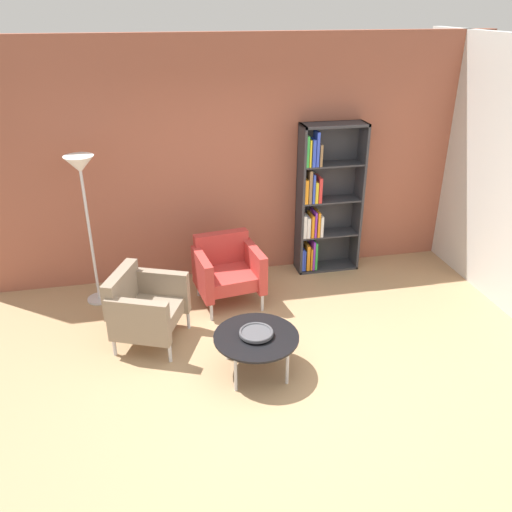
# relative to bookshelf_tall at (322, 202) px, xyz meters

# --- Properties ---
(ground_plane) EXTENTS (8.32, 8.32, 0.00)m
(ground_plane) POSITION_rel_bookshelf_tall_xyz_m (-1.07, -2.24, -0.93)
(ground_plane) COLOR tan
(brick_back_panel) EXTENTS (6.40, 0.12, 2.90)m
(brick_back_panel) POSITION_rel_bookshelf_tall_xyz_m (-1.07, 0.22, 0.52)
(brick_back_panel) COLOR #9E5642
(brick_back_panel) RESTS_ON ground_plane
(bookshelf_tall) EXTENTS (0.80, 0.30, 1.90)m
(bookshelf_tall) POSITION_rel_bookshelf_tall_xyz_m (0.00, 0.00, 0.00)
(bookshelf_tall) COLOR #333338
(bookshelf_tall) RESTS_ON ground_plane
(coffee_table_low) EXTENTS (0.80, 0.80, 0.40)m
(coffee_table_low) POSITION_rel_bookshelf_tall_xyz_m (-1.26, -1.96, -0.55)
(coffee_table_low) COLOR black
(coffee_table_low) RESTS_ON ground_plane
(decorative_bowl) EXTENTS (0.32, 0.32, 0.05)m
(decorative_bowl) POSITION_rel_bookshelf_tall_xyz_m (-1.26, -1.96, -0.49)
(decorative_bowl) COLOR #4C4C51
(decorative_bowl) RESTS_ON coffee_table_low
(armchair_spare_guest) EXTENTS (0.80, 0.75, 0.78)m
(armchair_spare_guest) POSITION_rel_bookshelf_tall_xyz_m (-1.32, -0.59, -0.51)
(armchair_spare_guest) COLOR #B73833
(armchair_spare_guest) RESTS_ON ground_plane
(armchair_near_window) EXTENTS (0.87, 0.90, 0.78)m
(armchair_near_window) POSITION_rel_bookshelf_tall_xyz_m (-2.27, -1.23, -0.51)
(armchair_near_window) COLOR gray
(armchair_near_window) RESTS_ON ground_plane
(floor_lamp_torchiere) EXTENTS (0.32, 0.32, 1.74)m
(floor_lamp_torchiere) POSITION_rel_bookshelf_tall_xyz_m (-2.81, -0.27, 0.52)
(floor_lamp_torchiere) COLOR silver
(floor_lamp_torchiere) RESTS_ON ground_plane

